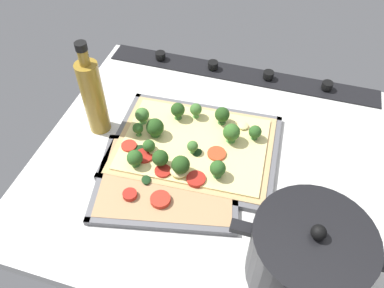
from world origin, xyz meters
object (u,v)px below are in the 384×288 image
(baking_tray_back, at_px, (168,182))
(veggie_pizza_back, at_px, (167,178))
(baking_tray_front, at_px, (194,148))
(cooking_pot, at_px, (307,256))
(broccoli_pizza, at_px, (191,143))
(oil_bottle, at_px, (93,96))

(baking_tray_back, relative_size, veggie_pizza_back, 1.09)
(baking_tray_front, xyz_separation_m, veggie_pizza_back, (0.03, 0.10, 0.01))
(veggie_pizza_back, bearing_deg, baking_tray_front, -105.38)
(cooking_pot, bearing_deg, broccoli_pizza, -39.95)
(broccoli_pizza, xyz_separation_m, baking_tray_back, (0.02, 0.10, -0.02))
(baking_tray_back, relative_size, cooking_pot, 1.28)
(baking_tray_front, height_order, broccoli_pizza, broccoli_pizza)
(baking_tray_front, distance_m, broccoli_pizza, 0.02)
(baking_tray_front, relative_size, cooking_pot, 1.45)
(baking_tray_back, bearing_deg, veggie_pizza_back, -64.18)
(broccoli_pizza, bearing_deg, baking_tray_front, -151.73)
(broccoli_pizza, distance_m, cooking_pot, 0.35)
(broccoli_pizza, relative_size, baking_tray_back, 1.06)
(oil_bottle, bearing_deg, cooking_pot, 155.08)
(broccoli_pizza, height_order, veggie_pizza_back, broccoli_pizza)
(baking_tray_front, height_order, baking_tray_back, same)
(broccoli_pizza, xyz_separation_m, veggie_pizza_back, (0.02, 0.10, -0.01))
(cooking_pot, xyz_separation_m, oil_bottle, (0.49, -0.23, 0.03))
(baking_tray_front, bearing_deg, baking_tray_back, 75.92)
(cooking_pot, relative_size, oil_bottle, 1.12)
(baking_tray_back, xyz_separation_m, veggie_pizza_back, (0.00, -0.00, 0.01))
(baking_tray_back, xyz_separation_m, cooking_pot, (-0.29, 0.12, 0.06))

